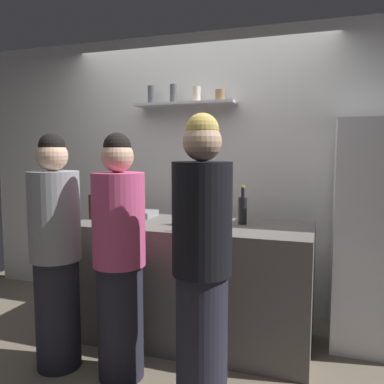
# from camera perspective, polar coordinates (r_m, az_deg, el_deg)

# --- Properties ---
(ground_plane) EXTENTS (5.28, 5.28, 0.00)m
(ground_plane) POSITION_cam_1_polar(r_m,az_deg,el_deg) (3.07, -6.61, -23.41)
(ground_plane) COLOR #726656
(back_wall_assembly) EXTENTS (4.80, 0.32, 2.60)m
(back_wall_assembly) POSITION_cam_1_polar(r_m,az_deg,el_deg) (3.85, 1.09, 2.99)
(back_wall_assembly) COLOR white
(back_wall_assembly) RESTS_ON ground
(refrigerator) EXTENTS (0.65, 0.64, 1.74)m
(refrigerator) POSITION_cam_1_polar(r_m,az_deg,el_deg) (3.35, 25.15, -5.54)
(refrigerator) COLOR white
(refrigerator) RESTS_ON ground
(counter) EXTENTS (1.84, 0.75, 0.93)m
(counter) POSITION_cam_1_polar(r_m,az_deg,el_deg) (3.22, -0.00, -12.80)
(counter) COLOR #66605B
(counter) RESTS_ON ground
(baking_pan) EXTENTS (0.34, 0.24, 0.05)m
(baking_pan) POSITION_cam_1_polar(r_m,az_deg,el_deg) (3.49, -8.13, -3.07)
(baking_pan) COLOR gray
(baking_pan) RESTS_ON counter
(utensil_holder) EXTENTS (0.10, 0.10, 0.22)m
(utensil_holder) POSITION_cam_1_polar(r_m,az_deg,el_deg) (3.04, -0.86, -3.77)
(utensil_holder) COLOR #B2B2B7
(utensil_holder) RESTS_ON counter
(wine_bottle_amber_glass) EXTENTS (0.08, 0.08, 0.29)m
(wine_bottle_amber_glass) POSITION_cam_1_polar(r_m,az_deg,el_deg) (3.41, -14.03, -1.92)
(wine_bottle_amber_glass) COLOR #472814
(wine_bottle_amber_glass) RESTS_ON counter
(wine_bottle_dark_glass) EXTENTS (0.07, 0.07, 0.30)m
(wine_bottle_dark_glass) POSITION_cam_1_polar(r_m,az_deg,el_deg) (3.10, 7.29, -2.50)
(wine_bottle_dark_glass) COLOR black
(wine_bottle_dark_glass) RESTS_ON counter
(wine_bottle_green_glass) EXTENTS (0.07, 0.07, 0.29)m
(wine_bottle_green_glass) POSITION_cam_1_polar(r_m,az_deg,el_deg) (2.76, 2.05, -3.53)
(wine_bottle_green_glass) COLOR #19471E
(wine_bottle_green_glass) RESTS_ON counter
(water_bottle_plastic) EXTENTS (0.09, 0.09, 0.25)m
(water_bottle_plastic) POSITION_cam_1_polar(r_m,az_deg,el_deg) (3.17, -9.38, -2.39)
(water_bottle_plastic) COLOR silver
(water_bottle_plastic) RESTS_ON counter
(person_pink_top) EXTENTS (0.34, 0.34, 1.62)m
(person_pink_top) POSITION_cam_1_polar(r_m,az_deg,el_deg) (2.65, -10.41, -9.60)
(person_pink_top) COLOR #262633
(person_pink_top) RESTS_ON ground
(person_blonde) EXTENTS (0.34, 0.34, 1.71)m
(person_blonde) POSITION_cam_1_polar(r_m,az_deg,el_deg) (2.29, 1.43, -10.61)
(person_blonde) COLOR #262633
(person_blonde) RESTS_ON ground
(person_grey_hoodie) EXTENTS (0.34, 0.34, 1.62)m
(person_grey_hoodie) POSITION_cam_1_polar(r_m,az_deg,el_deg) (2.89, -19.02, -8.51)
(person_grey_hoodie) COLOR #262633
(person_grey_hoodie) RESTS_ON ground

